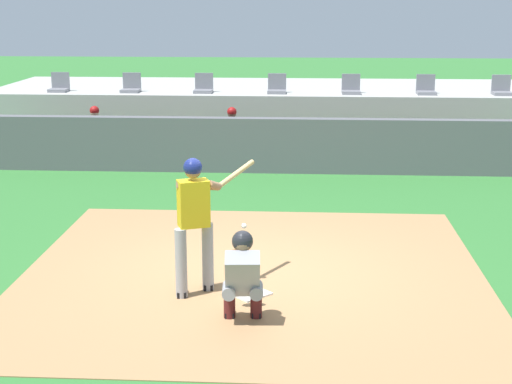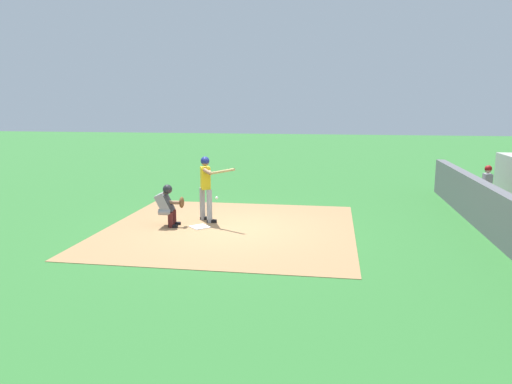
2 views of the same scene
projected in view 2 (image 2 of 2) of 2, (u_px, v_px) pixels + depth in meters
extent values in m
plane|color=#2D6B2D|center=(229.00, 229.00, 12.50)|extent=(80.00, 80.00, 0.00)
cube|color=#9E754C|center=(229.00, 229.00, 12.50)|extent=(6.40, 6.40, 0.01)
cube|color=white|center=(200.00, 227.00, 12.62)|extent=(0.62, 0.62, 0.02)
cylinder|color=#99999E|center=(202.00, 204.00, 13.39)|extent=(0.15, 0.15, 0.92)
cylinder|color=#99999E|center=(209.00, 206.00, 13.05)|extent=(0.15, 0.15, 0.92)
cube|color=gold|center=(205.00, 178.00, 13.08)|extent=(0.44, 0.36, 0.60)
sphere|color=#996B4C|center=(205.00, 162.00, 13.01)|extent=(0.21, 0.21, 0.21)
sphere|color=navy|center=(205.00, 161.00, 13.00)|extent=(0.24, 0.24, 0.24)
cylinder|color=#996B4C|center=(208.00, 171.00, 12.98)|extent=(0.55, 0.34, 0.18)
cylinder|color=#996B4C|center=(207.00, 172.00, 12.79)|extent=(0.20, 0.27, 0.17)
cylinder|color=tan|center=(222.00, 171.00, 12.47)|extent=(0.45, 0.78, 0.24)
cube|color=black|center=(205.00, 218.00, 13.47)|extent=(0.15, 0.27, 0.09)
cube|color=black|center=(212.00, 221.00, 13.12)|extent=(0.15, 0.27, 0.09)
cylinder|color=gray|center=(168.00, 210.00, 12.86)|extent=(0.18, 0.33, 0.16)
cylinder|color=#4C1919|center=(174.00, 217.00, 12.88)|extent=(0.14, 0.14, 0.42)
cube|color=black|center=(176.00, 223.00, 12.91)|extent=(0.13, 0.25, 0.08)
cylinder|color=gray|center=(165.00, 212.00, 12.54)|extent=(0.18, 0.33, 0.16)
cylinder|color=#4C1919|center=(171.00, 220.00, 12.57)|extent=(0.14, 0.14, 0.42)
cube|color=black|center=(173.00, 226.00, 12.59)|extent=(0.13, 0.25, 0.08)
cube|color=gray|center=(164.00, 203.00, 12.66)|extent=(0.43, 0.46, 0.57)
cube|color=#2D2D33|center=(169.00, 203.00, 12.65)|extent=(0.40, 0.28, 0.45)
sphere|color=#996B4C|center=(167.00, 190.00, 12.60)|extent=(0.21, 0.21, 0.21)
sphere|color=#232328|center=(167.00, 189.00, 12.59)|extent=(0.25, 0.25, 0.25)
cylinder|color=#996B4C|center=(173.00, 202.00, 12.68)|extent=(0.13, 0.46, 0.10)
ellipsoid|color=brown|center=(182.00, 202.00, 12.70)|extent=(0.29, 0.14, 0.30)
sphere|color=white|center=(217.00, 198.00, 12.50)|extent=(0.07, 0.07, 0.07)
cube|color=#59595E|center=(497.00, 216.00, 11.37)|extent=(13.00, 0.30, 1.20)
cylinder|color=#939399|center=(478.00, 190.00, 15.45)|extent=(0.15, 0.40, 0.15)
cylinder|color=#939399|center=(471.00, 197.00, 15.53)|extent=(0.13, 0.13, 0.45)
cube|color=maroon|center=(469.00, 203.00, 15.57)|extent=(0.11, 0.24, 0.08)
cylinder|color=#939399|center=(480.00, 191.00, 15.19)|extent=(0.15, 0.40, 0.15)
cylinder|color=#939399|center=(473.00, 199.00, 15.27)|extent=(0.13, 0.13, 0.45)
cube|color=maroon|center=(471.00, 205.00, 15.32)|extent=(0.11, 0.24, 0.08)
cube|color=gray|center=(487.00, 182.00, 15.24)|extent=(0.36, 0.22, 0.54)
sphere|color=tan|center=(488.00, 170.00, 15.17)|extent=(0.20, 0.20, 0.20)
sphere|color=maroon|center=(488.00, 169.00, 15.16)|extent=(0.22, 0.22, 0.22)
cylinder|color=tan|center=(480.00, 184.00, 15.47)|extent=(0.09, 0.41, 0.22)
cylinder|color=tan|center=(484.00, 186.00, 15.08)|extent=(0.09, 0.41, 0.22)
cylinder|color=#939399|center=(505.00, 221.00, 12.42)|extent=(0.13, 0.13, 0.45)
cube|color=maroon|center=(502.00, 228.00, 12.46)|extent=(0.11, 0.24, 0.08)
cylinder|color=#939399|center=(508.00, 223.00, 12.16)|extent=(0.13, 0.13, 0.45)
cube|color=maroon|center=(506.00, 230.00, 12.20)|extent=(0.11, 0.24, 0.08)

